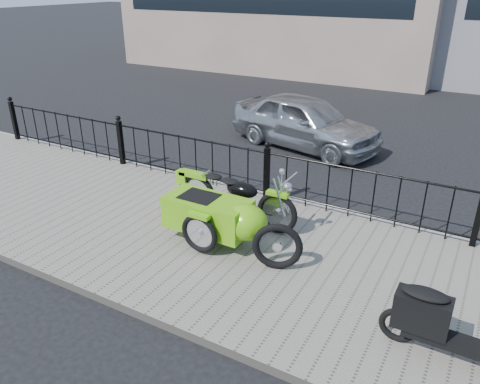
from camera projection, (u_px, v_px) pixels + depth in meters
The scene contains 8 objects.
ground at pixel (231, 233), 7.70m from camera, with size 120.00×120.00×0.00m, color black.
sidewalk at pixel (214, 243), 7.28m from camera, with size 30.00×3.80×0.12m, color gray.
curb at pixel (269, 197), 8.81m from camera, with size 30.00×0.10×0.12m, color gray.
iron_fence at pixel (267, 174), 8.48m from camera, with size 14.11×0.11×1.08m.
motorcycle_sidecar at pixel (223, 212), 7.08m from camera, with size 2.28×1.48×0.98m.
scooter at pixel (447, 325), 4.87m from camera, with size 1.58×0.46×1.07m.
spare_tire at pixel (277, 246), 6.41m from camera, with size 0.70×0.70×0.10m, color black.
sedan_car at pixel (305, 122), 11.36m from camera, with size 1.52×3.77×1.28m, color #A9ACB0.
Camera 1 is at (3.43, -5.77, 3.83)m, focal length 35.00 mm.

